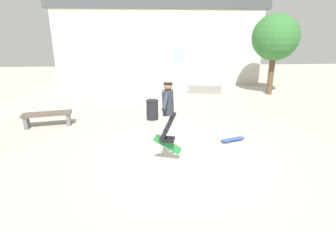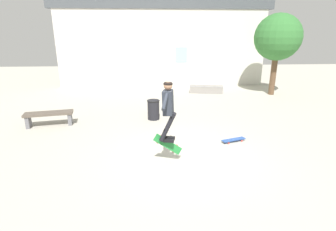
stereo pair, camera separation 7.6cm
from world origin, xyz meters
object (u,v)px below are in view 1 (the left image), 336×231
at_px(tree_right, 275,38).
at_px(skateboard_resting, 233,139).
at_px(skate_ledge, 204,89).
at_px(park_bench, 47,117).
at_px(trash_bin, 152,109).
at_px(skateboard_flipping, 168,144).
at_px(skater, 168,106).

bearing_deg(tree_right, skateboard_resting, -122.86).
bearing_deg(tree_right, skate_ledge, 170.19).
distance_m(park_bench, trash_bin, 3.74).
bearing_deg(tree_right, trash_bin, -149.36).
height_order(tree_right, skateboard_resting, tree_right).
distance_m(tree_right, park_bench, 11.22).
xyz_separation_m(tree_right, skateboard_resting, (-3.95, -6.11, -2.85)).
relative_size(trash_bin, skateboard_flipping, 0.99).
distance_m(skate_ledge, skater, 8.45).
distance_m(park_bench, skater, 5.19).
height_order(park_bench, skate_ledge, park_bench).
relative_size(tree_right, skater, 2.75).
relative_size(tree_right, skateboard_resting, 5.17).
relative_size(skate_ledge, skateboard_flipping, 2.45).
relative_size(park_bench, skateboard_resting, 2.12).
relative_size(park_bench, skate_ledge, 0.91).
bearing_deg(skater, skate_ledge, 85.16).
distance_m(trash_bin, skateboard_flipping, 3.56).
relative_size(trash_bin, skateboard_resting, 0.95).
relative_size(skater, skateboard_resting, 1.88).
bearing_deg(skateboard_flipping, skater, -101.30).
height_order(skate_ledge, skateboard_flipping, skateboard_flipping).
bearing_deg(skateboard_resting, skate_ledge, 67.09).
xyz_separation_m(skater, skateboard_resting, (2.09, 1.23, -1.45)).
relative_size(skate_ledge, skateboard_resting, 2.33).
xyz_separation_m(tree_right, skateboard_flipping, (-6.04, -7.30, -2.42)).
bearing_deg(skate_ledge, park_bench, -132.84).
height_order(skater, skateboard_resting, skater).
xyz_separation_m(skate_ledge, skateboard_resting, (-0.54, -6.70, -0.13)).
bearing_deg(trash_bin, skateboard_resting, -44.30).
height_order(trash_bin, skateboard_resting, trash_bin).
relative_size(park_bench, skater, 1.12).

